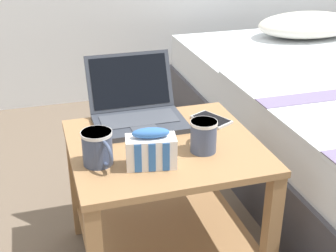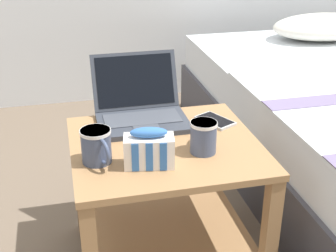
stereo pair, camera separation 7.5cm
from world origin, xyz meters
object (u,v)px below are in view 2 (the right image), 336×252
snack_bag (149,149)px  cell_phone (215,121)px  mug_front_left (203,135)px  mug_front_right (97,145)px  laptop (140,108)px

snack_bag → cell_phone: size_ratio=0.99×
mug_front_left → mug_front_right: (-0.32, 0.01, 0.00)m
mug_front_left → snack_bag: (-0.18, -0.05, -0.00)m
mug_front_right → cell_phone: (0.43, 0.19, -0.05)m
snack_bag → cell_phone: 0.38m
snack_bag → cell_phone: bearing=40.6°
mug_front_left → snack_bag: snack_bag is taller
mug_front_right → mug_front_left: bearing=-1.5°
mug_front_left → cell_phone: size_ratio=0.80×
laptop → mug_front_left: 0.31m
snack_bag → mug_front_right: bearing=159.6°
mug_front_right → cell_phone: mug_front_right is taller
mug_front_left → snack_bag: 0.18m
mug_front_right → snack_bag: (0.15, -0.05, -0.00)m
mug_front_left → snack_bag: bearing=-165.7°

